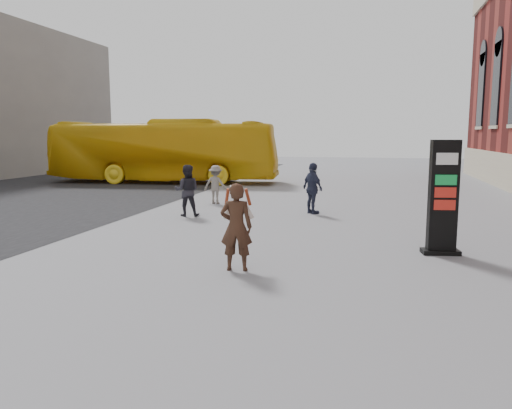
% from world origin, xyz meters
% --- Properties ---
extents(ground, '(100.00, 100.00, 0.00)m').
position_xyz_m(ground, '(0.00, 0.00, 0.00)').
color(ground, '#9E9EA3').
extents(info_pylon, '(0.90, 0.55, 2.65)m').
position_xyz_m(info_pylon, '(4.54, 1.68, 1.32)').
color(info_pylon, black).
rests_on(info_pylon, ground).
extents(woman, '(0.75, 0.70, 1.80)m').
position_xyz_m(woman, '(0.27, -0.74, 0.92)').
color(woman, '#332215').
rests_on(woman, ground).
extents(bus, '(13.12, 4.27, 3.59)m').
position_xyz_m(bus, '(-8.67, 16.39, 1.80)').
color(bus, gold).
rests_on(bus, road).
extents(pedestrian_a, '(0.98, 0.84, 1.75)m').
position_xyz_m(pedestrian_a, '(-3.17, 5.48, 0.87)').
color(pedestrian_a, '#25232B').
rests_on(pedestrian_a, ground).
extents(pedestrian_b, '(1.03, 0.63, 1.54)m').
position_xyz_m(pedestrian_b, '(-3.15, 8.59, 0.77)').
color(pedestrian_b, gray).
rests_on(pedestrian_b, ground).
extents(pedestrian_c, '(1.02, 1.07, 1.79)m').
position_xyz_m(pedestrian_c, '(0.93, 6.93, 0.89)').
color(pedestrian_c, '#2C3148').
rests_on(pedestrian_c, ground).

